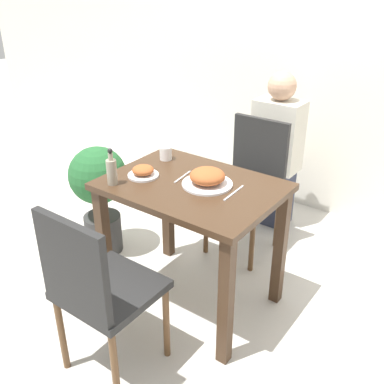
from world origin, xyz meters
The scene contains 13 objects.
ground_plane centered at (0.00, 0.00, 0.00)m, with size 16.00×16.00×0.00m, color beige.
wall_back centered at (0.00, 1.55, 1.30)m, with size 8.00×0.05×2.60m.
dining_table centered at (0.00, 0.00, 0.63)m, with size 0.93×0.68×0.77m.
chair_near centered at (-0.02, -0.69, 0.52)m, with size 0.42×0.42×0.92m.
chair_far centered at (-0.03, 0.72, 0.52)m, with size 0.42×0.42×0.92m.
food_plate centered at (0.08, 0.03, 0.81)m, with size 0.27×0.27×0.09m.
side_plate centered at (-0.27, -0.08, 0.80)m, with size 0.17×0.17×0.06m.
drink_cup centered at (-0.33, 0.18, 0.81)m, with size 0.07×0.07×0.08m.
sauce_bottle centered at (-0.34, -0.25, 0.85)m, with size 0.05×0.05×0.20m.
fork_utensil centered at (-0.09, 0.03, 0.78)m, with size 0.03×0.17×0.00m.
spoon_utensil centered at (0.24, 0.03, 0.78)m, with size 0.02×0.20×0.00m.
potted_plant_left centered at (-0.82, 0.06, 0.47)m, with size 0.39×0.39×0.77m.
person_figure centered at (-0.05, 1.12, 0.58)m, with size 0.34×0.22×1.17m.
Camera 1 is at (1.27, -1.74, 1.81)m, focal length 42.00 mm.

